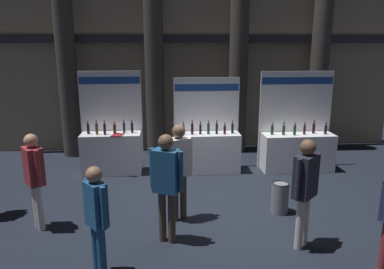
{
  "coord_description": "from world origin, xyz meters",
  "views": [
    {
      "loc": [
        -1.06,
        -6.95,
        3.21
      ],
      "look_at": [
        -0.35,
        1.26,
        1.15
      ],
      "focal_mm": 34.17,
      "sensor_mm": 36.0,
      "label": 1
    }
  ],
  "objects": [
    {
      "name": "exhibitor_booth_0",
      "position": [
        -2.32,
        2.06,
        0.64
      ],
      "size": [
        1.55,
        0.73,
        2.55
      ],
      "color": "white",
      "rests_on": "ground_plane"
    },
    {
      "name": "exhibitor_booth_1",
      "position": [
        0.11,
        1.96,
        0.61
      ],
      "size": [
        1.68,
        0.66,
        2.38
      ],
      "color": "white",
      "rests_on": "ground_plane"
    },
    {
      "name": "exhibitor_booth_2",
      "position": [
        2.43,
        1.86,
        0.61
      ],
      "size": [
        1.91,
        0.66,
        2.53
      ],
      "color": "white",
      "rests_on": "ground_plane"
    },
    {
      "name": "visitor_0",
      "position": [
        -1.96,
        -2.31,
        0.95
      ],
      "size": [
        0.36,
        0.41,
        1.64
      ],
      "rotation": [
        0.0,
        0.0,
        5.36
      ],
      "color": "navy",
      "rests_on": "ground_plane"
    },
    {
      "name": "visitor_5",
      "position": [
        -3.26,
        -0.8,
        1.04
      ],
      "size": [
        0.42,
        0.46,
        1.74
      ],
      "rotation": [
        0.0,
        0.0,
        5.32
      ],
      "color": "silver",
      "rests_on": "ground_plane"
    },
    {
      "name": "visitor_4",
      "position": [
        -0.99,
        -1.45,
        1.12
      ],
      "size": [
        0.53,
        0.39,
        1.84
      ],
      "rotation": [
        0.0,
        0.0,
        2.71
      ],
      "color": "#47382D",
      "rests_on": "ground_plane"
    },
    {
      "name": "ground_plane",
      "position": [
        0.0,
        0.0,
        0.0
      ],
      "size": [
        25.11,
        25.11,
        0.0
      ],
      "primitive_type": "plane",
      "color": "black"
    },
    {
      "name": "hall_colonnade",
      "position": [
        0.0,
        4.2,
        2.96
      ],
      "size": [
        12.55,
        1.05,
        6.08
      ],
      "color": "gray",
      "rests_on": "ground_plane"
    },
    {
      "name": "trash_bin",
      "position": [
        1.21,
        -0.56,
        0.31
      ],
      "size": [
        0.33,
        0.33,
        0.62
      ],
      "color": "slate",
      "rests_on": "ground_plane"
    },
    {
      "name": "visitor_2",
      "position": [
        1.16,
        -1.79,
        1.09
      ],
      "size": [
        0.48,
        0.47,
        1.8
      ],
      "rotation": [
        0.0,
        0.0,
        3.89
      ],
      "color": "silver",
      "rests_on": "ground_plane"
    },
    {
      "name": "visitor_3",
      "position": [
        -0.75,
        -0.68,
        1.1
      ],
      "size": [
        0.52,
        0.39,
        1.82
      ],
      "rotation": [
        0.0,
        0.0,
        3.57
      ],
      "color": "#47382D",
      "rests_on": "ground_plane"
    }
  ]
}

